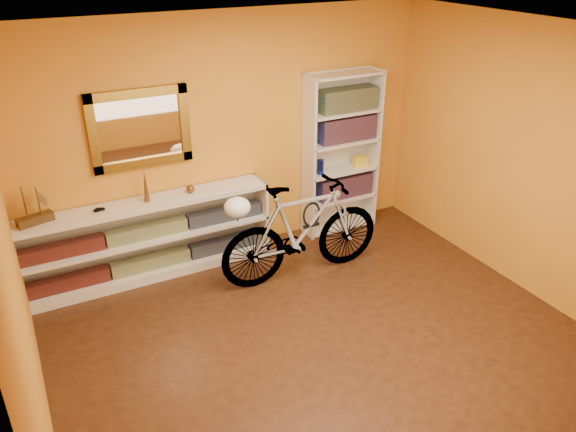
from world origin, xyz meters
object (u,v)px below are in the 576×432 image
bicycle (302,230)px  console_unit (148,240)px  helmet (237,207)px  bookcase (341,154)px

bicycle → console_unit: bearing=65.1°
console_unit → helmet: 1.12m
bookcase → helmet: bookcase is taller
bookcase → bicycle: size_ratio=1.06×
bicycle → helmet: 0.80m
bookcase → bicycle: bookcase is taller
bicycle → helmet: (-0.69, 0.03, 0.40)m
bookcase → helmet: bearing=-155.9°
helmet → bicycle: bearing=-2.3°
bookcase → bicycle: bearing=-141.0°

